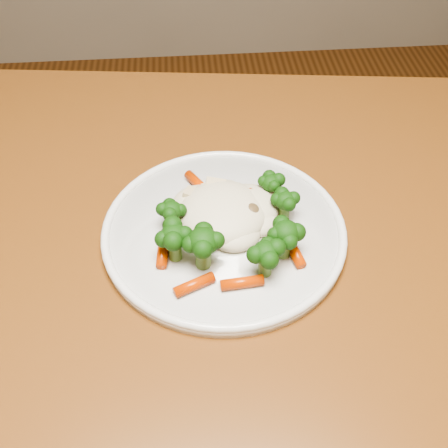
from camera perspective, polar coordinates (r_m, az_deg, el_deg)
The scene contains 3 objects.
dining_table at distance 0.69m, azimuth 5.13°, elevation -10.48°, with size 1.36×0.99×0.75m.
plate at distance 0.65m, azimuth 0.00°, elevation -0.86°, with size 0.28×0.28×0.01m, color white.
meal at distance 0.63m, azimuth 0.37°, elevation 0.43°, with size 0.17×0.19×0.05m.
Camera 1 is at (0.24, -0.72, 1.23)m, focal length 45.00 mm.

